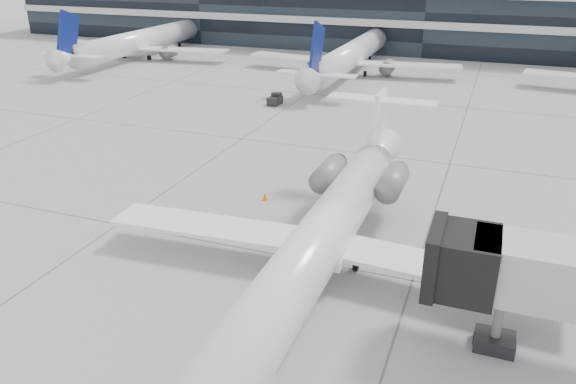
% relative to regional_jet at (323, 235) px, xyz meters
% --- Properties ---
extents(ground, '(220.00, 220.00, 0.00)m').
position_rel_regional_jet_xyz_m(ground, '(-5.02, 1.27, -2.64)').
color(ground, gray).
rests_on(ground, ground).
extents(terminal, '(170.00, 22.00, 10.00)m').
position_rel_regional_jet_xyz_m(terminal, '(-5.02, 83.27, 2.36)').
color(terminal, black).
rests_on(terminal, ground).
extents(bg_jet_left, '(32.00, 40.00, 9.60)m').
position_rel_regional_jet_xyz_m(bg_jet_left, '(-50.02, 56.27, -2.64)').
color(bg_jet_left, white).
rests_on(bg_jet_left, ground).
extents(bg_jet_center, '(32.00, 40.00, 9.60)m').
position_rel_regional_jet_xyz_m(bg_jet_center, '(-13.02, 56.27, -2.64)').
color(bg_jet_center, white).
rests_on(bg_jet_center, ground).
extents(regional_jet, '(26.87, 33.38, 7.73)m').
position_rel_regional_jet_xyz_m(regional_jet, '(0.00, 0.00, 0.00)').
color(regional_jet, white).
rests_on(regional_jet, ground).
extents(baggage_tug, '(2.13, 2.69, 1.50)m').
position_rel_regional_jet_xyz_m(baggage_tug, '(-0.17, -10.19, -1.97)').
color(baggage_tug, silver).
rests_on(baggage_tug, ground).
extents(traffic_cone, '(0.49, 0.49, 0.62)m').
position_rel_regional_jet_xyz_m(traffic_cone, '(-7.18, 8.53, -2.35)').
color(traffic_cone, orange).
rests_on(traffic_cone, ground).
extents(far_tug, '(1.37, 2.19, 1.35)m').
position_rel_regional_jet_xyz_m(far_tug, '(-16.87, 34.73, -2.03)').
color(far_tug, black).
rests_on(far_tug, ground).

